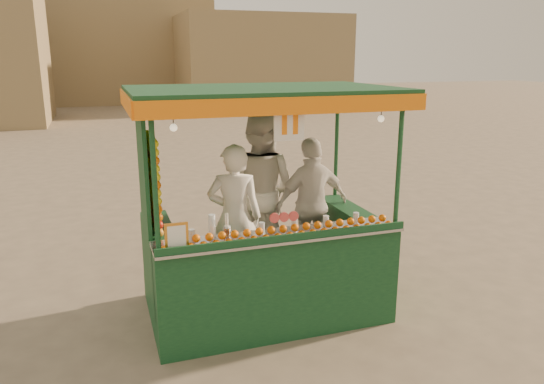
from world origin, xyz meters
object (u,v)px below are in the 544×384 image
object	(u,v)px
vendor_middle	(260,190)
vendor_right	(312,204)
juice_cart	(260,246)
vendor_left	(235,217)

from	to	relation	value
vendor_middle	vendor_right	world-z (taller)	vendor_middle
juice_cart	vendor_right	size ratio (longest dim) A/B	1.71
vendor_left	vendor_middle	world-z (taller)	vendor_middle
juice_cart	vendor_left	xyz separation A→B (m)	(-0.23, 0.19, 0.30)
vendor_left	vendor_middle	xyz separation A→B (m)	(0.44, 0.51, 0.14)
vendor_left	vendor_right	xyz separation A→B (m)	(1.02, 0.24, -0.01)
vendor_middle	juice_cart	bearing A→B (deg)	114.19
vendor_middle	vendor_right	bearing A→B (deg)	-163.98
vendor_middle	vendor_left	bearing A→B (deg)	90.07
vendor_left	vendor_right	distance (m)	1.04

